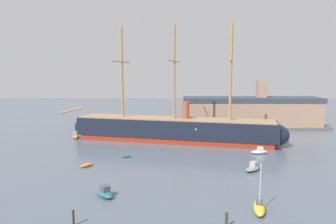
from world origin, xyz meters
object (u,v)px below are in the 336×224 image
at_px(motorboat_far_right, 284,139).
at_px(mooring_piling_nearest, 73,218).
at_px(motorboat_alongside_stern, 259,151).
at_px(dinghy_alongside_bow, 126,156).
at_px(tall_ship, 174,129).
at_px(motorboat_far_left, 76,136).
at_px(motorboat_foreground_left, 105,192).
at_px(dinghy_distant_centre, 182,132).
at_px(dinghy_mid_left, 87,165).
at_px(sailboat_foreground_right, 259,207).
at_px(seagull_in_flight, 196,129).
at_px(mooring_piling_left_pair, 226,220).
at_px(dockside_warehouse_right, 251,112).
at_px(motorboat_mid_right, 253,168).

height_order(motorboat_far_right, mooring_piling_nearest, mooring_piling_nearest).
height_order(motorboat_alongside_stern, mooring_piling_nearest, mooring_piling_nearest).
height_order(dinghy_alongside_bow, mooring_piling_nearest, mooring_piling_nearest).
distance_m(motorboat_alongside_stern, motorboat_far_right, 18.01).
relative_size(tall_ship, motorboat_far_left, 14.77).
xyz_separation_m(tall_ship, motorboat_foreground_left, (-10.76, -38.36, -2.81)).
bearing_deg(dinghy_distant_centre, dinghy_mid_left, -119.48).
relative_size(sailboat_foreground_right, seagull_in_flight, 6.01).
bearing_deg(seagull_in_flight, dinghy_distant_centre, 90.76).
distance_m(tall_ship, motorboat_foreground_left, 39.94).
height_order(tall_ship, dinghy_alongside_bow, tall_ship).
distance_m(dinghy_mid_left, mooring_piling_left_pair, 34.22).
xyz_separation_m(dinghy_mid_left, dinghy_alongside_bow, (6.97, 6.99, -0.08)).
height_order(motorboat_far_right, dockside_warehouse_right, dockside_warehouse_right).
relative_size(motorboat_far_left, mooring_piling_left_pair, 2.28).
bearing_deg(motorboat_far_left, motorboat_foreground_left, -67.09).
height_order(motorboat_foreground_left, motorboat_mid_right, motorboat_foreground_left).
xyz_separation_m(motorboat_foreground_left, dinghy_mid_left, (-7.00, 15.02, -0.30)).
distance_m(dinghy_mid_left, seagull_in_flight, 25.94).
xyz_separation_m(tall_ship, motorboat_mid_right, (15.29, -25.55, -2.82)).
bearing_deg(motorboat_mid_right, mooring_piling_left_pair, -112.13).
distance_m(motorboat_foreground_left, dinghy_mid_left, 16.58).
distance_m(motorboat_foreground_left, dockside_warehouse_right, 72.31).
bearing_deg(motorboat_far_right, mooring_piling_nearest, -131.54).
relative_size(motorboat_foreground_left, dinghy_mid_left, 1.54).
bearing_deg(dinghy_alongside_bow, tall_ship, 56.59).
relative_size(dinghy_mid_left, motorboat_alongside_stern, 0.70).
relative_size(motorboat_foreground_left, mooring_piling_left_pair, 2.31).
xyz_separation_m(motorboat_mid_right, seagull_in_flight, (-11.89, -9.35, 9.25)).
distance_m(motorboat_alongside_stern, motorboat_far_left, 51.37).
bearing_deg(dinghy_alongside_bow, seagull_in_flight, -52.59).
bearing_deg(dinghy_mid_left, motorboat_far_right, 27.12).
bearing_deg(dinghy_alongside_bow, motorboat_mid_right, -19.44).
bearing_deg(sailboat_foreground_right, dockside_warehouse_right, 76.86).
bearing_deg(seagull_in_flight, motorboat_alongside_stern, 53.08).
height_order(motorboat_foreground_left, motorboat_far_left, motorboat_foreground_left).
distance_m(motorboat_far_left, dinghy_distant_centre, 32.67).
bearing_deg(dockside_warehouse_right, sailboat_foreground_right, -103.14).
relative_size(motorboat_mid_right, dinghy_distant_centre, 1.67).
bearing_deg(dockside_warehouse_right, motorboat_far_right, -79.88).
distance_m(dinghy_alongside_bow, dinghy_distant_centre, 32.30).
relative_size(motorboat_alongside_stern, dockside_warehouse_right, 0.08).
relative_size(tall_ship, dinghy_distant_centre, 25.27).
distance_m(tall_ship, motorboat_mid_right, 29.91).
relative_size(motorboat_foreground_left, seagull_in_flight, 3.91).
relative_size(dinghy_mid_left, dinghy_alongside_bow, 1.26).
distance_m(motorboat_alongside_stern, mooring_piling_left_pair, 37.50).
relative_size(sailboat_foreground_right, mooring_piling_left_pair, 3.56).
xyz_separation_m(motorboat_mid_right, dinghy_distant_centre, (-12.52, 38.52, -0.35)).
height_order(dinghy_alongside_bow, dinghy_distant_centre, dinghy_distant_centre).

